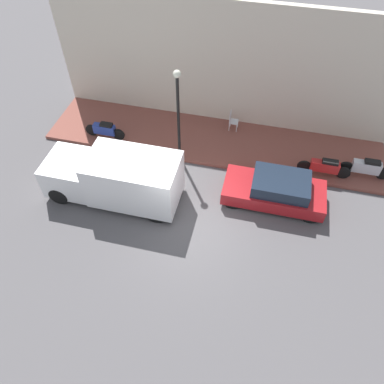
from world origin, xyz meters
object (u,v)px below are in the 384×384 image
at_px(motorcycle_red, 325,167).
at_px(cafe_chair, 232,120).
at_px(scooter_silver, 366,168).
at_px(streetlamp, 178,106).
at_px(parked_car, 276,190).
at_px(motorcycle_blue, 105,130).
at_px(delivery_van, 115,177).

relative_size(motorcycle_red, cafe_chair, 2.32).
xyz_separation_m(scooter_silver, streetlamp, (-0.59, 7.66, 2.09)).
distance_m(scooter_silver, cafe_chair, 6.03).
height_order(streetlamp, cafe_chair, streetlamp).
distance_m(parked_car, cafe_chair, 4.44).
bearing_deg(scooter_silver, streetlamp, 94.37).
bearing_deg(motorcycle_blue, scooter_silver, -89.00).
bearing_deg(cafe_chair, scooter_silver, -106.62).
height_order(delivery_van, motorcycle_blue, delivery_van).
xyz_separation_m(motorcycle_red, cafe_chair, (2.04, 4.15, 0.07)).
bearing_deg(motorcycle_blue, streetlamp, -96.25).
distance_m(motorcycle_blue, streetlamp, 4.17).
bearing_deg(cafe_chair, motorcycle_blue, 109.38).
height_order(parked_car, motorcycle_red, parked_car).
bearing_deg(motorcycle_red, scooter_silver, -78.95).
xyz_separation_m(delivery_van, scooter_silver, (3.26, -9.48, -0.44)).
relative_size(parked_car, delivery_van, 0.75).
bearing_deg(cafe_chair, streetlamp, 140.73).
height_order(parked_car, motorcycle_blue, parked_car).
bearing_deg(delivery_van, streetlamp, -34.18).
relative_size(delivery_van, cafe_chair, 5.66).
relative_size(parked_car, cafe_chair, 4.23).
height_order(delivery_van, scooter_silver, delivery_van).
xyz_separation_m(parked_car, motorcycle_blue, (1.87, 7.78, -0.03)).
distance_m(parked_car, streetlamp, 4.93).
relative_size(motorcycle_blue, scooter_silver, 0.90).
xyz_separation_m(motorcycle_blue, cafe_chair, (1.92, -5.45, 0.09)).
height_order(delivery_van, cafe_chair, delivery_van).
bearing_deg(streetlamp, parked_car, -109.35).
relative_size(delivery_van, scooter_silver, 2.52).
bearing_deg(scooter_silver, cafe_chair, 73.38).
height_order(parked_car, cafe_chair, parked_car).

